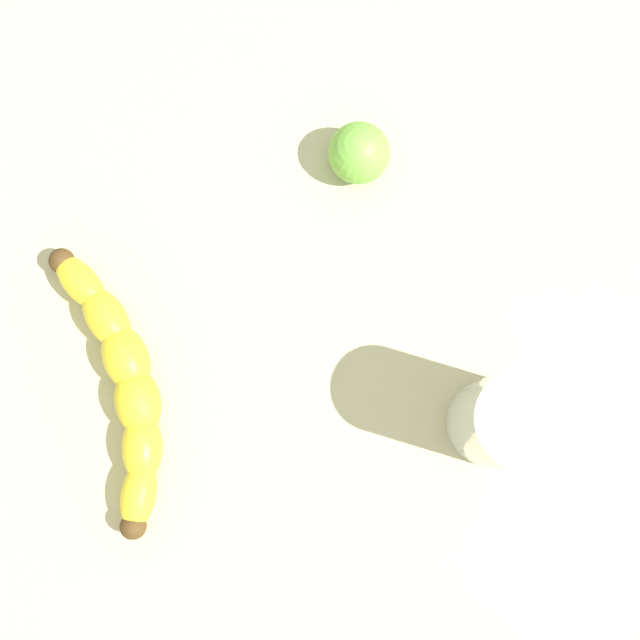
% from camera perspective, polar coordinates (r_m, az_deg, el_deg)
% --- Properties ---
extents(wooden_tabletop, '(1.20, 1.20, 0.03)m').
position_cam_1_polar(wooden_tabletop, '(0.70, -2.27, 0.34)').
color(wooden_tabletop, '#C5C490').
rests_on(wooden_tabletop, ground).
extents(banana, '(0.09, 0.23, 0.04)m').
position_cam_1_polar(banana, '(0.67, -13.36, -4.20)').
color(banana, yellow).
rests_on(banana, wooden_tabletop).
extents(smoothie_glass, '(0.07, 0.07, 0.12)m').
position_cam_1_polar(smoothie_glass, '(0.63, 12.57, -6.79)').
color(smoothie_glass, silver).
rests_on(smoothie_glass, wooden_tabletop).
extents(lime_fruit, '(0.05, 0.05, 0.05)m').
position_cam_1_polar(lime_fruit, '(0.69, 2.68, 11.35)').
color(lime_fruit, '#75C142').
rests_on(lime_fruit, wooden_tabletop).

